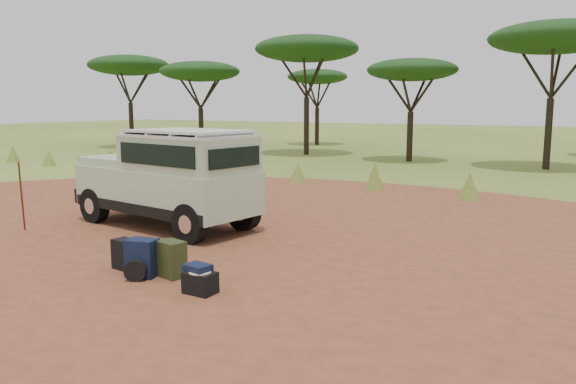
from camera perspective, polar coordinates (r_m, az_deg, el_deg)
The scene contains 13 objects.
ground at distance 10.36m, azimuth -9.67°, elevation -6.07°, with size 140.00×140.00×0.00m, color #53762A.
dirt_clearing at distance 10.36m, azimuth -9.67°, elevation -6.05°, with size 23.00×23.00×0.01m, color #984C31.
grass_fringe at distance 17.65m, azimuth 9.00°, elevation 1.42°, with size 36.60×1.60×0.90m.
acacia_treeline at distance 28.13m, azimuth 19.05°, elevation 12.89°, with size 46.70×13.20×6.26m.
safari_vehicle at distance 12.41m, azimuth -11.89°, elevation 1.17°, with size 4.58×2.31×2.14m.
walking_staff at distance 12.90m, azimuth -25.43°, elevation -0.45°, with size 0.04×0.04×1.56m, color #612E17.
backpack_black at distance 9.53m, azimuth -16.27°, elevation -6.08°, with size 0.36×0.27×0.50m, color black.
backpack_navy at distance 9.03m, azimuth -14.57°, elevation -6.51°, with size 0.46×0.33×0.60m, color #111B38.
backpack_olive at distance 8.89m, azimuth -11.73°, elevation -6.71°, with size 0.41×0.30×0.57m, color #2E3A1B.
duffel_navy at distance 8.16m, azimuth -9.13°, elevation -8.65°, with size 0.36×0.27×0.41m, color #111B38.
hard_case at distance 8.12m, azimuth -8.91°, elevation -9.12°, with size 0.44×0.31×0.31m, color black.
stuff_sack at distance 8.95m, azimuth -15.02°, elevation -7.54°, with size 0.33×0.33×0.33m, color black.
safari_hat at distance 8.06m, azimuth -8.94°, elevation -7.84°, with size 0.32×0.32×0.09m.
Camera 1 is at (6.49, -7.64, 2.64)m, focal length 35.00 mm.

